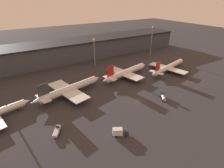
# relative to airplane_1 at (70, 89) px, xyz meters

# --- Properties ---
(ground) EXTENTS (600.00, 600.00, 0.00)m
(ground) POSITION_rel_airplane_1_xyz_m (30.23, -26.15, -3.82)
(ground) COLOR #2D2D33
(terminal_building) EXTENTS (215.12, 29.86, 17.20)m
(terminal_building) POSITION_rel_airplane_1_xyz_m (30.23, 62.98, 4.82)
(terminal_building) COLOR #3D424C
(terminal_building) RESTS_ON ground
(airplane_1) EXTENTS (45.54, 32.83, 12.43)m
(airplane_1) POSITION_rel_airplane_1_xyz_m (0.00, 0.00, 0.00)
(airplane_1) COLOR silver
(airplane_1) RESTS_ON ground
(airplane_2) EXTENTS (45.64, 29.91, 12.50)m
(airplane_2) POSITION_rel_airplane_1_xyz_m (43.22, 3.69, -0.25)
(airplane_2) COLOR silver
(airplane_2) RESTS_ON ground
(airplane_3) EXTENTS (46.68, 30.95, 11.41)m
(airplane_3) POSITION_rel_airplane_1_xyz_m (78.36, -4.34, -0.74)
(airplane_3) COLOR silver
(airplane_3) RESTS_ON ground
(service_vehicle_0) EXTENTS (6.82, 5.00, 3.61)m
(service_vehicle_0) POSITION_rel_airplane_1_xyz_m (6.19, -43.56, -1.83)
(service_vehicle_0) COLOR #282D38
(service_vehicle_0) RESTS_ON ground
(service_vehicle_1) EXTENTS (5.19, 6.89, 2.73)m
(service_vehicle_1) POSITION_rel_airplane_1_xyz_m (-15.93, -28.56, -2.53)
(service_vehicle_1) COLOR #9EA3A8
(service_vehicle_1) RESTS_ON ground
(service_vehicle_2) EXTENTS (5.49, 6.79, 3.05)m
(service_vehicle_2) POSITION_rel_airplane_1_xyz_m (43.50, -32.10, -2.18)
(service_vehicle_2) COLOR #282D38
(service_vehicle_2) RESTS_ON ground
(lamp_post_1) EXTENTS (1.80, 1.80, 23.61)m
(lamp_post_1) POSITION_rel_airplane_1_xyz_m (33.17, 33.14, 11.31)
(lamp_post_1) COLOR slate
(lamp_post_1) RESTS_ON ground
(lamp_post_2) EXTENTS (1.80, 1.80, 27.87)m
(lamp_post_2) POSITION_rel_airplane_1_xyz_m (93.99, 33.14, 13.65)
(lamp_post_2) COLOR slate
(lamp_post_2) RESTS_ON ground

